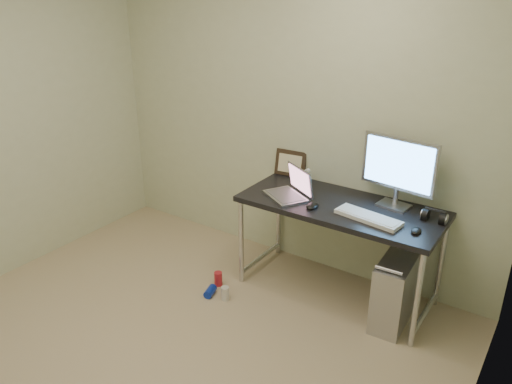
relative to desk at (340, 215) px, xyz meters
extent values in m
plane|color=tan|center=(-0.62, -1.43, -0.66)|extent=(3.50, 3.50, 0.00)
cube|color=beige|center=(-0.62, 0.32, 0.59)|extent=(3.50, 0.02, 2.50)
cube|color=beige|center=(1.13, -1.43, 0.59)|extent=(0.02, 3.50, 2.50)
cube|color=black|center=(0.00, 0.00, 0.07)|extent=(1.46, 0.64, 0.04)
cylinder|color=silver|center=(-0.69, -0.28, -0.31)|extent=(0.04, 0.04, 0.71)
cylinder|color=silver|center=(-0.69, 0.28, -0.31)|extent=(0.04, 0.04, 0.71)
cylinder|color=silver|center=(0.69, -0.28, -0.31)|extent=(0.04, 0.04, 0.71)
cylinder|color=silver|center=(0.69, 0.28, -0.31)|extent=(0.04, 0.04, 0.71)
cylinder|color=silver|center=(-0.69, 0.00, -0.58)|extent=(0.04, 0.56, 0.04)
cylinder|color=silver|center=(0.69, 0.00, -0.58)|extent=(0.04, 0.56, 0.04)
cube|color=#A5A5AA|center=(0.49, -0.09, -0.41)|extent=(0.23, 0.49, 0.50)
cylinder|color=#A8A8AF|center=(0.49, -0.29, -0.14)|extent=(0.18, 0.03, 0.02)
cylinder|color=#A8A8AF|center=(0.49, 0.11, -0.14)|extent=(0.18, 0.03, 0.02)
cylinder|color=black|center=(0.44, 0.27, -0.26)|extent=(0.01, 0.16, 0.69)
cylinder|color=black|center=(0.53, 0.25, -0.28)|extent=(0.02, 0.11, 0.71)
cylinder|color=#B8202F|center=(-0.81, -0.43, -0.61)|extent=(0.07, 0.07, 0.12)
cylinder|color=silver|center=(-0.64, -0.55, -0.61)|extent=(0.07, 0.07, 0.11)
cylinder|color=#102AB1|center=(-0.77, -0.57, -0.63)|extent=(0.09, 0.13, 0.06)
cube|color=#A8A8AF|center=(-0.40, -0.12, 0.09)|extent=(0.39, 0.35, 0.02)
cube|color=slate|center=(-0.40, -0.12, 0.10)|extent=(0.34, 0.30, 0.00)
cube|color=gray|center=(-0.33, -0.01, 0.20)|extent=(0.30, 0.20, 0.20)
cube|color=#825260|center=(-0.33, -0.02, 0.20)|extent=(0.26, 0.18, 0.18)
cube|color=#A8A8AF|center=(0.33, 0.18, 0.09)|extent=(0.24, 0.18, 0.02)
cylinder|color=#A8A8AF|center=(0.33, 0.20, 0.16)|extent=(0.04, 0.04, 0.12)
cube|color=#A8A8AF|center=(0.33, 0.19, 0.41)|extent=(0.54, 0.11, 0.37)
cube|color=#59A8FF|center=(0.33, 0.17, 0.41)|extent=(0.49, 0.07, 0.32)
cube|color=white|center=(0.26, -0.12, 0.10)|extent=(0.47, 0.22, 0.03)
ellipsoid|color=black|center=(0.59, -0.13, 0.10)|extent=(0.07, 0.11, 0.03)
ellipsoid|color=black|center=(-0.14, -0.16, 0.11)|extent=(0.08, 0.13, 0.04)
cylinder|color=black|center=(0.57, 0.10, 0.11)|extent=(0.04, 0.10, 0.10)
cylinder|color=black|center=(0.69, 0.10, 0.11)|extent=(0.04, 0.10, 0.10)
cube|color=black|center=(0.63, 0.10, 0.17)|extent=(0.13, 0.02, 0.01)
cube|color=black|center=(-0.59, 0.29, 0.19)|extent=(0.27, 0.10, 0.21)
cylinder|color=silver|center=(-0.41, 0.23, 0.13)|extent=(0.01, 0.01, 0.09)
cylinder|color=white|center=(-0.41, 0.23, 0.18)|extent=(0.04, 0.04, 0.04)
camera|label=1|loc=(1.32, -3.04, 1.57)|focal=35.00mm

